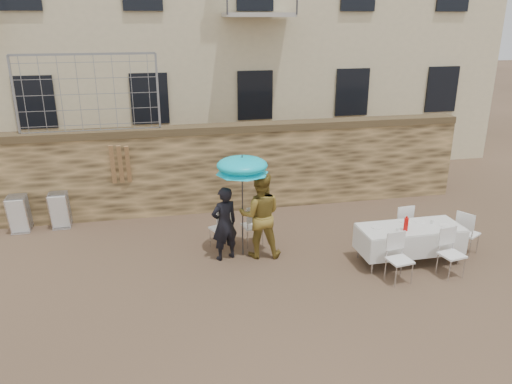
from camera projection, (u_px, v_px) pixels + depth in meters
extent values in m
plane|color=brown|center=(260.00, 312.00, 8.60)|extent=(80.00, 80.00, 0.00)
cube|color=olive|center=(218.00, 169.00, 12.84)|extent=(13.00, 0.50, 2.20)
imported|color=black|center=(224.00, 224.00, 10.23)|extent=(0.67, 0.55, 1.58)
imported|color=#B49137|center=(260.00, 215.00, 10.34)|extent=(1.00, 0.85, 1.83)
cylinder|color=#3F3F44|center=(243.00, 215.00, 10.36)|extent=(0.03, 0.03, 1.82)
cone|color=#09C5DD|center=(242.00, 168.00, 10.02)|extent=(1.08, 1.08, 0.22)
cube|color=silver|center=(411.00, 228.00, 10.13)|extent=(2.10, 0.85, 0.05)
cylinder|color=silver|center=(373.00, 256.00, 9.76)|extent=(0.04, 0.04, 0.74)
cylinder|color=silver|center=(460.00, 248.00, 10.13)|extent=(0.04, 0.04, 0.74)
cylinder|color=silver|center=(359.00, 242.00, 10.39)|extent=(0.04, 0.04, 0.74)
cylinder|color=silver|center=(441.00, 234.00, 10.77)|extent=(0.04, 0.04, 0.74)
cylinder|color=red|center=(406.00, 224.00, 9.91)|extent=(0.09, 0.09, 0.26)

